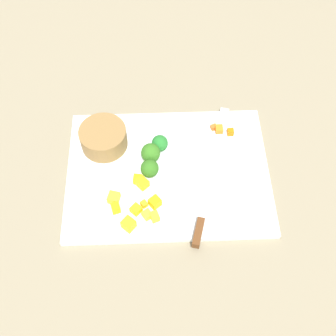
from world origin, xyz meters
TOP-DOWN VIEW (x-y plane):
  - ground_plane at (0.00, 0.00)m, footprint 4.00×4.00m
  - cutting_board at (0.00, 0.00)m, footprint 0.41×0.30m
  - prep_bowl at (-0.13, 0.07)m, footprint 0.10×0.10m
  - chef_knife at (0.08, -0.05)m, footprint 0.11×0.33m
  - carrot_dice_0 at (0.11, 0.09)m, footprint 0.02×0.02m
  - carrot_dice_1 at (0.10, 0.10)m, footprint 0.02×0.01m
  - carrot_dice_2 at (0.14, 0.09)m, footprint 0.01×0.01m
  - pepper_dice_0 at (-0.03, -0.11)m, footprint 0.02×0.02m
  - pepper_dice_1 at (-0.05, -0.03)m, footprint 0.03×0.03m
  - pepper_dice_2 at (-0.06, -0.09)m, footprint 0.03×0.03m
  - pepper_dice_3 at (-0.08, -0.12)m, footprint 0.03×0.03m
  - pepper_dice_4 at (-0.04, -0.10)m, footprint 0.02×0.02m
  - pepper_dice_5 at (-0.11, -0.06)m, footprint 0.03×0.03m
  - pepper_dice_6 at (-0.05, -0.08)m, footprint 0.02×0.02m
  - pepper_dice_7 at (-0.03, -0.08)m, footprint 0.03×0.03m
  - pepper_dice_8 at (-0.06, -0.02)m, footprint 0.02×0.02m
  - pepper_dice_9 at (-0.10, -0.09)m, footprint 0.02×0.02m
  - broccoli_floret_0 at (-0.01, 0.06)m, footprint 0.03×0.03m
  - broccoli_floret_1 at (-0.03, 0.03)m, footprint 0.04×0.04m
  - broccoli_floret_2 at (-0.04, -0.01)m, footprint 0.04×0.04m

SIDE VIEW (x-z plane):
  - ground_plane at x=0.00m, z-range 0.00..0.00m
  - cutting_board at x=0.00m, z-range 0.00..0.01m
  - carrot_dice_1 at x=0.10m, z-range 0.01..0.02m
  - pepper_dice_6 at x=-0.05m, z-range 0.01..0.02m
  - chef_knife at x=0.08m, z-range 0.01..0.03m
  - pepper_dice_4 at x=-0.04m, z-range 0.01..0.02m
  - carrot_dice_2 at x=0.14m, z-range 0.01..0.03m
  - pepper_dice_2 at x=-0.06m, z-range 0.01..0.03m
  - carrot_dice_0 at x=0.11m, z-range 0.01..0.03m
  - pepper_dice_8 at x=-0.06m, z-range 0.01..0.03m
  - pepper_dice_0 at x=-0.03m, z-range 0.01..0.03m
  - pepper_dice_1 at x=-0.05m, z-range 0.01..0.03m
  - pepper_dice_5 at x=-0.11m, z-range 0.01..0.03m
  - pepper_dice_9 at x=-0.10m, z-range 0.01..0.03m
  - pepper_dice_7 at x=-0.03m, z-range 0.01..0.03m
  - pepper_dice_3 at x=-0.08m, z-range 0.01..0.03m
  - broccoli_floret_0 at x=-0.01m, z-range 0.01..0.05m
  - broccoli_floret_2 at x=-0.04m, z-range 0.01..0.06m
  - prep_bowl at x=-0.13m, z-range 0.01..0.06m
  - broccoli_floret_1 at x=-0.03m, z-range 0.01..0.06m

